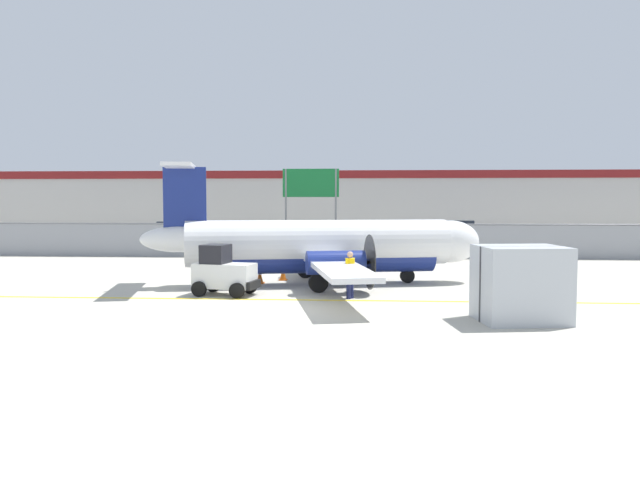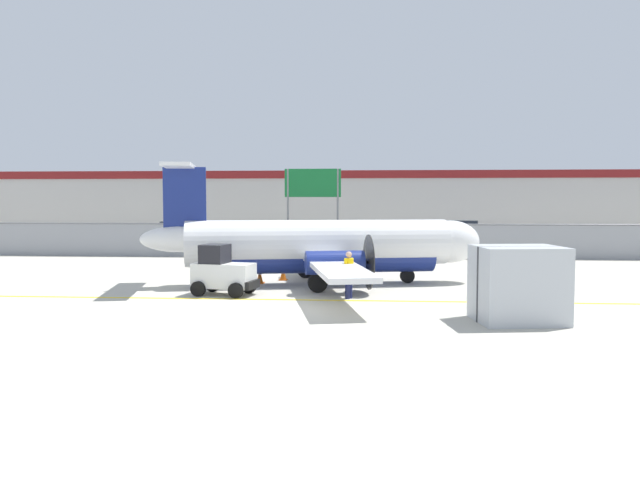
# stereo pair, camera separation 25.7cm
# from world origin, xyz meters

# --- Properties ---
(ground_plane) EXTENTS (140.00, 140.00, 0.01)m
(ground_plane) POSITION_xyz_m (0.00, 2.00, 0.00)
(ground_plane) COLOR #B7B2A3
(perimeter_fence) EXTENTS (98.00, 0.10, 2.10)m
(perimeter_fence) POSITION_xyz_m (0.00, 18.00, 1.12)
(perimeter_fence) COLOR gray
(perimeter_fence) RESTS_ON ground
(parking_lot_strip) EXTENTS (98.00, 17.00, 0.12)m
(parking_lot_strip) POSITION_xyz_m (0.00, 29.50, 0.06)
(parking_lot_strip) COLOR #38383A
(parking_lot_strip) RESTS_ON ground
(background_building) EXTENTS (91.00, 8.10, 6.50)m
(background_building) POSITION_xyz_m (0.00, 47.99, 3.26)
(background_building) COLOR beige
(background_building) RESTS_ON ground
(commuter_airplane) EXTENTS (14.17, 15.99, 4.92)m
(commuter_airplane) POSITION_xyz_m (0.25, 6.08, 1.60)
(commuter_airplane) COLOR white
(commuter_airplane) RESTS_ON ground
(baggage_tug) EXTENTS (2.51, 1.78, 1.88)m
(baggage_tug) POSITION_xyz_m (-3.32, 2.96, 0.86)
(baggage_tug) COLOR silver
(baggage_tug) RESTS_ON ground
(ground_crew_worker) EXTENTS (0.46, 0.52, 1.70)m
(ground_crew_worker) POSITION_xyz_m (1.39, 2.42, 0.95)
(ground_crew_worker) COLOR #191E4C
(ground_crew_worker) RESTS_ON ground
(cargo_container) EXTENTS (2.66, 2.33, 2.20)m
(cargo_container) POSITION_xyz_m (6.42, -1.41, 1.10)
(cargo_container) COLOR #B7BCC1
(cargo_container) RESTS_ON ground
(traffic_cone_near_left) EXTENTS (0.36, 0.36, 0.64)m
(traffic_cone_near_left) POSITION_xyz_m (-2.49, 6.21, 0.31)
(traffic_cone_near_left) COLOR orange
(traffic_cone_near_left) RESTS_ON ground
(traffic_cone_near_right) EXTENTS (0.36, 0.36, 0.64)m
(traffic_cone_near_right) POSITION_xyz_m (-4.53, 5.09, 0.31)
(traffic_cone_near_right) COLOR orange
(traffic_cone_near_right) RESTS_ON ground
(traffic_cone_far_left) EXTENTS (0.36, 0.36, 0.64)m
(traffic_cone_far_left) POSITION_xyz_m (-1.64, 7.32, 0.31)
(traffic_cone_far_left) COLOR orange
(traffic_cone_far_left) RESTS_ON ground
(parked_car_0) EXTENTS (4.39, 2.45, 1.58)m
(parked_car_0) POSITION_xyz_m (-14.16, 31.95, 0.89)
(parked_car_0) COLOR slate
(parked_car_0) RESTS_ON parking_lot_strip
(parked_car_1) EXTENTS (4.23, 2.07, 1.58)m
(parked_car_1) POSITION_xyz_m (-10.57, 26.98, 0.89)
(parked_car_1) COLOR black
(parked_car_1) RESTS_ON parking_lot_strip
(parked_car_2) EXTENTS (4.20, 2.01, 1.58)m
(parked_car_2) POSITION_xyz_m (-5.18, 34.45, 0.89)
(parked_car_2) COLOR silver
(parked_car_2) RESTS_ON parking_lot_strip
(parked_car_3) EXTENTS (4.33, 2.27, 1.58)m
(parked_car_3) POSITION_xyz_m (0.58, 34.83, 0.89)
(parked_car_3) COLOR slate
(parked_car_3) RESTS_ON parking_lot_strip
(parked_car_4) EXTENTS (4.28, 2.17, 1.58)m
(parked_car_4) POSITION_xyz_m (4.46, 27.22, 0.89)
(parked_car_4) COLOR black
(parked_car_4) RESTS_ON parking_lot_strip
(parked_car_5) EXTENTS (4.36, 2.35, 1.58)m
(parked_car_5) POSITION_xyz_m (10.67, 35.85, 0.89)
(parked_car_5) COLOR navy
(parked_car_5) RESTS_ON parking_lot_strip
(parked_car_6) EXTENTS (4.37, 2.38, 1.58)m
(parked_car_6) POSITION_xyz_m (14.29, 25.74, 0.89)
(parked_car_6) COLOR navy
(parked_car_6) RESTS_ON parking_lot_strip
(highway_sign) EXTENTS (3.60, 0.14, 5.50)m
(highway_sign) POSITION_xyz_m (-1.45, 20.00, 4.14)
(highway_sign) COLOR slate
(highway_sign) RESTS_ON ground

